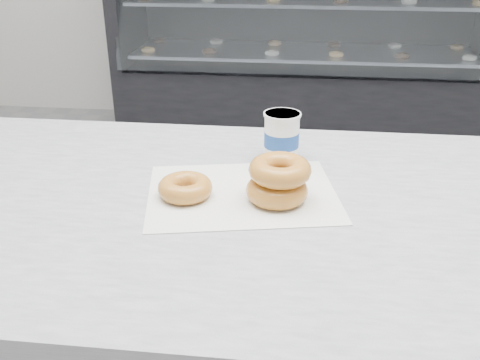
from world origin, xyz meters
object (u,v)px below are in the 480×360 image
Objects in this scene: donut_single at (185,188)px; donut_stack at (278,180)px; coffee_cup at (282,136)px; display_case at (303,65)px.

donut_stack is at bearing 1.99° from donut_single.
coffee_cup reaches higher than donut_stack.
display_case is 2.76m from donut_single.
display_case is 2.75m from donut_stack.
donut_stack reaches higher than donut_single.
donut_single is 0.17m from donut_stack.
display_case is at bearing 74.49° from coffee_cup.
coffee_cup reaches higher than donut_single.
coffee_cup is (0.16, 0.19, 0.03)m from donut_single.
donut_single is 0.96× the size of coffee_cup.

